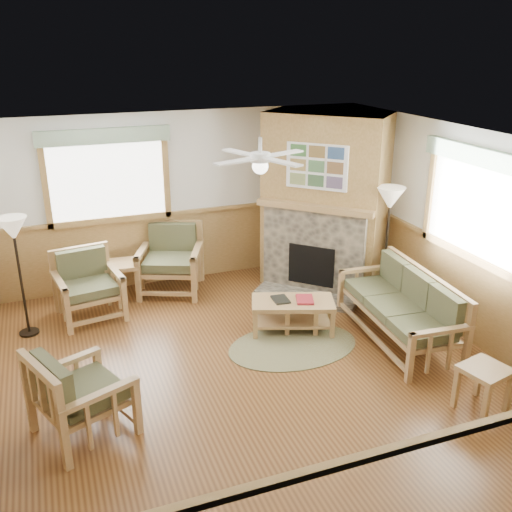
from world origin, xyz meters
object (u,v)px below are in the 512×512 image
object	(u,v)px
armchair_left	(82,392)
footstool	(301,316)
sofa	(398,307)
armchair_back_right	(170,260)
floor_lamp_left	(21,277)
coffee_table	(293,315)
armchair_back_left	(88,286)
end_table_chairs	(123,280)
floor_lamp_right	(386,246)
end_table_sofa	(482,389)

from	to	relation	value
armchair_left	footstool	size ratio (longest dim) A/B	2.03
sofa	footstool	bearing A→B (deg)	-118.63
armchair_back_right	footstool	xyz separation A→B (m)	(1.36, -1.85, -0.31)
armchair_left	floor_lamp_left	world-z (taller)	floor_lamp_left
armchair_left	footstool	xyz separation A→B (m)	(2.94, 1.21, -0.27)
coffee_table	floor_lamp_left	world-z (taller)	floor_lamp_left
armchair_back_left	armchair_back_right	xyz separation A→B (m)	(1.27, 0.47, 0.04)
armchair_back_left	armchair_left	bearing A→B (deg)	-105.75
armchair_back_right	armchair_left	size ratio (longest dim) A/B	1.10
end_table_chairs	floor_lamp_left	size ratio (longest dim) A/B	0.35
sofa	floor_lamp_right	bearing A→B (deg)	161.46
armchair_left	floor_lamp_left	bearing A→B (deg)	-10.00
armchair_back_left	floor_lamp_left	distance (m)	0.93
armchair_back_left	footstool	size ratio (longest dim) A/B	2.06
armchair_back_left	floor_lamp_left	xyz separation A→B (m)	(-0.83, -0.22, 0.35)
armchair_back_right	floor_lamp_right	distance (m)	3.26
armchair_left	end_table_sofa	xyz separation A→B (m)	(3.97, -1.10, -0.21)
armchair_back_right	floor_lamp_left	size ratio (longest dim) A/B	0.62
end_table_chairs	end_table_sofa	xyz separation A→B (m)	(3.14, -4.17, -0.03)
armchair_back_left	armchair_left	size ratio (longest dim) A/B	1.02
armchair_back_right	coffee_table	xyz separation A→B (m)	(1.24, -1.84, -0.29)
end_table_chairs	floor_lamp_left	xyz separation A→B (m)	(-1.36, -0.69, 0.53)
coffee_table	floor_lamp_right	distance (m)	1.79
end_table_sofa	footstool	distance (m)	2.54
armchair_left	end_table_sofa	size ratio (longest dim) A/B	1.81
sofa	end_table_sofa	world-z (taller)	sofa
end_table_chairs	floor_lamp_right	bearing A→B (deg)	-22.65
coffee_table	footstool	size ratio (longest dim) A/B	2.40
coffee_table	armchair_back_right	bearing A→B (deg)	143.55
sofa	end_table_sofa	bearing A→B (deg)	3.55
armchair_left	end_table_chairs	size ratio (longest dim) A/B	1.62
armchair_back_left	end_table_sofa	xyz separation A→B (m)	(3.67, -3.70, -0.21)
end_table_sofa	coffee_table	bearing A→B (deg)	116.43
armchair_left	floor_lamp_left	xyz separation A→B (m)	(-0.53, 2.37, 0.36)
armchair_back_right	coffee_table	world-z (taller)	armchair_back_right
end_table_sofa	floor_lamp_left	size ratio (longest dim) A/B	0.31
footstool	end_table_chairs	bearing A→B (deg)	138.67
armchair_back_left	armchair_back_right	bearing A→B (deg)	11.24
armchair_back_right	floor_lamp_left	xyz separation A→B (m)	(-2.11, -0.69, 0.31)
end_table_chairs	end_table_sofa	size ratio (longest dim) A/B	1.12
sofa	end_table_sofa	distance (m)	1.64
floor_lamp_right	armchair_left	bearing A→B (deg)	-160.63
armchair_back_right	floor_lamp_right	xyz separation A→B (m)	(2.86, -1.51, 0.38)
end_table_sofa	sofa	bearing A→B (deg)	89.09
armchair_left	floor_lamp_right	distance (m)	4.72
coffee_table	end_table_chairs	bearing A→B (deg)	156.71
armchair_left	floor_lamp_right	bearing A→B (deg)	-93.26
sofa	armchair_back_left	xyz separation A→B (m)	(-3.69, 2.07, 0.01)
floor_lamp_right	armchair_back_right	bearing A→B (deg)	152.27
armchair_back_left	floor_lamp_left	bearing A→B (deg)	-174.35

